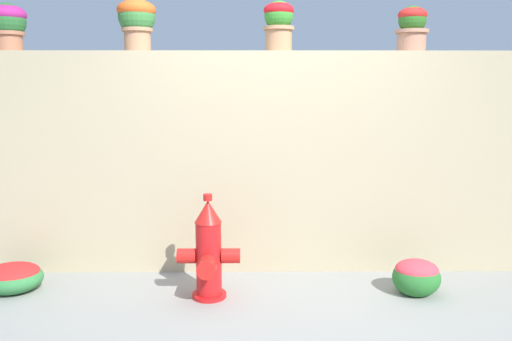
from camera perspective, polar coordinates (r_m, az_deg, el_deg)
name	(u,v)px	position (r m, az deg, el deg)	size (l,w,h in m)	color
ground_plane	(281,330)	(3.68, 2.74, -17.17)	(24.00, 24.00, 0.00)	gray
stone_wall	(274,162)	(4.64, 1.95, 0.98)	(5.22, 0.39, 1.93)	tan
potted_plant_0	(8,23)	(5.04, -25.75, 14.49)	(0.32, 0.32, 0.41)	#AF6A4B
potted_plant_1	(137,19)	(4.75, -13.04, 15.99)	(0.33, 0.33, 0.45)	tan
potted_plant_2	(279,22)	(4.62, 2.53, 16.07)	(0.27, 0.27, 0.43)	#AE7D57
potted_plant_3	(412,26)	(4.81, 16.85, 15.00)	(0.29, 0.29, 0.39)	tan
fire_hydrant	(209,253)	(4.06, -5.27, -9.05)	(0.49, 0.39, 0.83)	red
flower_bush_left	(12,277)	(4.69, -25.33, -10.54)	(0.48, 0.43, 0.23)	#30753C
flower_bush_right	(416,275)	(4.37, 17.30, -11.01)	(0.38, 0.34, 0.29)	#296F2C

